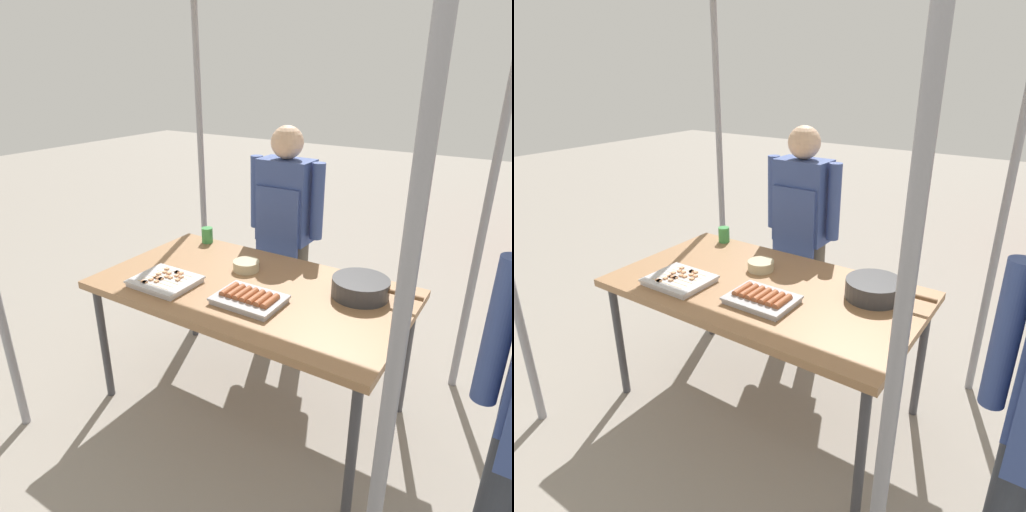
# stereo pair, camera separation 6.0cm
# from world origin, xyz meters

# --- Properties ---
(ground_plane) EXTENTS (18.00, 18.00, 0.00)m
(ground_plane) POSITION_xyz_m (0.00, 0.00, 0.00)
(ground_plane) COLOR gray
(stall_table) EXTENTS (1.60, 0.90, 0.75)m
(stall_table) POSITION_xyz_m (0.00, 0.00, 0.70)
(stall_table) COLOR #9E724C
(stall_table) RESTS_ON ground
(tray_grilled_sausages) EXTENTS (0.32, 0.24, 0.06)m
(tray_grilled_sausages) POSITION_xyz_m (0.09, -0.16, 0.77)
(tray_grilled_sausages) COLOR #ADADB2
(tray_grilled_sausages) RESTS_ON stall_table
(tray_meat_skewers) EXTENTS (0.32, 0.28, 0.04)m
(tray_meat_skewers) POSITION_xyz_m (-0.39, -0.22, 0.77)
(tray_meat_skewers) COLOR silver
(tray_meat_skewers) RESTS_ON stall_table
(cooking_wok) EXTENTS (0.44, 0.28, 0.09)m
(cooking_wok) POSITION_xyz_m (0.52, 0.20, 0.80)
(cooking_wok) COLOR #38383A
(cooking_wok) RESTS_ON stall_table
(condiment_bowl) EXTENTS (0.15, 0.15, 0.05)m
(condiment_bowl) POSITION_xyz_m (-0.13, 0.15, 0.78)
(condiment_bowl) COLOR #BFB28C
(condiment_bowl) RESTS_ON stall_table
(drink_cup_near_edge) EXTENTS (0.07, 0.07, 0.10)m
(drink_cup_near_edge) POSITION_xyz_m (-0.59, 0.38, 0.80)
(drink_cup_near_edge) COLOR #3F994C
(drink_cup_near_edge) RESTS_ON stall_table
(vendor_woman) EXTENTS (0.52, 0.22, 1.48)m
(vendor_woman) POSITION_xyz_m (-0.19, 0.70, 0.87)
(vendor_woman) COLOR #595147
(vendor_woman) RESTS_ON ground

